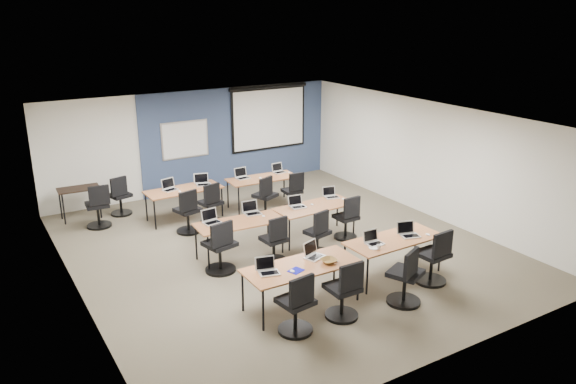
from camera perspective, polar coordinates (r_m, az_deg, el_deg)
floor at (r=11.67m, az=-0.66°, el=-5.66°), size 8.00×9.00×0.02m
ceiling at (r=10.86m, az=-0.71°, el=7.48°), size 8.00×9.00×0.02m
wall_back at (r=15.10m, az=-9.43°, el=5.08°), size 8.00×0.04×2.70m
wall_front at (r=7.92m, az=16.27°, el=-7.79°), size 8.00×0.04×2.70m
wall_left at (r=9.89m, az=-21.10°, el=-3.00°), size 0.04×9.00×2.70m
wall_right at (r=13.58m, az=14.03°, el=3.29°), size 0.04×9.00×2.70m
blue_accent_panel at (r=15.57m, az=-5.11°, el=5.64°), size 5.50×0.04×2.70m
whiteboard at (r=14.91m, az=-10.41°, el=5.24°), size 1.28×0.03×0.98m
projector_screen at (r=15.84m, az=-1.95°, el=7.90°), size 2.40×0.10×1.82m
training_table_front_left at (r=9.23m, az=1.40°, el=-7.71°), size 1.94×0.81×0.73m
training_table_front_right at (r=10.42m, az=10.72°, el=-4.90°), size 1.85×0.77×0.73m
training_table_mid_left at (r=11.07m, az=-4.95°, el=-3.26°), size 1.73×0.72×0.73m
training_table_mid_right at (r=11.93m, az=2.75°, el=-1.60°), size 1.76×0.73×0.73m
training_table_back_left at (r=13.21m, az=-10.54°, el=0.11°), size 1.76×0.73×0.73m
training_table_back_right at (r=13.87m, az=-2.63°, el=1.27°), size 1.73×0.72×0.73m
laptop_0 at (r=8.96m, az=-2.09°, el=-7.83°), size 0.32×0.27×0.24m
mouse_0 at (r=9.00m, az=0.44°, el=-8.04°), size 0.09×0.12×0.04m
task_chair_0 at (r=8.61m, az=0.91°, el=-11.74°), size 0.54×0.54×1.02m
laptop_1 at (r=9.50m, az=2.57°, el=-6.23°), size 0.33×0.28×0.25m
mouse_1 at (r=9.38m, az=4.89°, el=-6.98°), size 0.08×0.10×0.03m
task_chair_1 at (r=9.03m, az=5.74°, el=-10.32°), size 0.54×0.54×1.02m
laptop_2 at (r=10.12m, az=8.65°, el=-4.89°), size 0.30×0.26×0.23m
mouse_2 at (r=10.09m, az=9.46°, el=-5.28°), size 0.06×0.10×0.03m
task_chair_2 at (r=9.58m, az=11.90°, el=-8.80°), size 0.61×0.58×1.05m
laptop_3 at (r=10.57m, az=12.14°, el=-4.04°), size 0.34×0.29×0.26m
mouse_3 at (r=10.69m, az=14.03°, el=-4.22°), size 0.07×0.10×0.03m
task_chair_3 at (r=10.39m, az=14.61°, el=-6.78°), size 0.57×0.57×1.05m
laptop_4 at (r=11.06m, az=-7.82°, el=-2.77°), size 0.33×0.28×0.25m
mouse_4 at (r=10.87m, az=-6.33°, el=-3.37°), size 0.07×0.10×0.03m
task_chair_4 at (r=10.53m, az=-6.88°, el=-5.93°), size 0.58×0.58×1.05m
laptop_5 at (r=11.45m, az=-3.71°, el=-1.90°), size 0.33×0.28×0.25m
mouse_5 at (r=11.29m, az=-2.51°, el=-2.45°), size 0.06×0.09×0.03m
task_chair_5 at (r=10.85m, az=-1.34°, el=-5.25°), size 0.50×0.50×0.98m
laptop_6 at (r=11.80m, az=0.93°, el=-1.25°), size 0.31×0.27×0.24m
mouse_6 at (r=11.94m, az=2.46°, el=-1.28°), size 0.07×0.09×0.03m
task_chair_6 at (r=11.22m, az=3.09°, el=-4.50°), size 0.48×0.48×0.96m
laptop_7 at (r=12.43m, az=4.36°, el=-0.28°), size 0.30×0.26×0.23m
mouse_7 at (r=12.34m, az=5.64°, el=-0.69°), size 0.07×0.10×0.03m
task_chair_7 at (r=12.01m, az=6.04°, el=-2.96°), size 0.50×0.50×0.98m
laptop_8 at (r=13.19m, az=-11.96°, el=0.49°), size 0.34×0.29×0.25m
mouse_8 at (r=13.00m, az=-10.93°, el=0.06°), size 0.08×0.11×0.04m
task_chair_8 at (r=12.45m, az=-10.11°, el=-2.29°), size 0.54×0.54×1.02m
laptop_9 at (r=13.44m, az=-8.66°, el=1.01°), size 0.34×0.29×0.26m
mouse_9 at (r=13.32m, az=-7.12°, el=0.69°), size 0.09×0.11×0.03m
task_chair_9 at (r=12.90m, az=-7.81°, el=-1.49°), size 0.51×0.51×0.99m
laptop_10 at (r=13.84m, az=-4.69°, el=1.66°), size 0.33×0.28×0.25m
mouse_10 at (r=13.80m, az=-2.84°, el=1.44°), size 0.07×0.10×0.03m
task_chair_10 at (r=13.23m, az=-2.30°, el=-0.78°), size 0.57×0.53×1.01m
laptop_11 at (r=14.28m, az=-0.96°, el=2.23°), size 0.30×0.26×0.23m
mouse_11 at (r=14.25m, az=0.10°, el=2.00°), size 0.08×0.10×0.03m
task_chair_11 at (r=13.69m, az=0.53°, el=-0.21°), size 0.48×0.48×0.96m
blue_mousepad at (r=9.04m, az=0.81°, el=-7.99°), size 0.28×0.26×0.01m
snack_bowl at (r=9.31m, az=4.16°, el=-6.96°), size 0.32×0.32×0.08m
snack_plate at (r=9.96m, az=8.73°, el=-5.61°), size 0.19×0.19×0.01m
coffee_cup at (r=9.89m, az=9.23°, el=-5.57°), size 0.08×0.08×0.07m
utility_table at (r=13.89m, az=-20.48°, el=0.02°), size 0.93×0.52×0.75m
spare_chair_a at (r=13.89m, az=-16.68°, el=-0.68°), size 0.50×0.50×0.98m
spare_chair_b at (r=13.26m, az=-18.70°, el=-1.70°), size 0.55×0.55×1.02m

